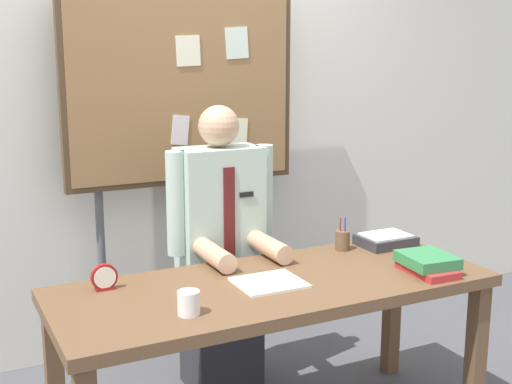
# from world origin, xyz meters

# --- Properties ---
(back_wall) EXTENTS (6.40, 0.08, 2.70)m
(back_wall) POSITION_xyz_m (0.00, 1.25, 1.35)
(back_wall) COLOR silver
(back_wall) RESTS_ON ground_plane
(desk) EXTENTS (1.84, 0.72, 0.73)m
(desk) POSITION_xyz_m (0.00, 0.00, 0.65)
(desk) COLOR brown
(desk) RESTS_ON ground_plane
(person) EXTENTS (0.55, 0.56, 1.43)m
(person) POSITION_xyz_m (0.00, 0.55, 0.66)
(person) COLOR #2D2D33
(person) RESTS_ON ground_plane
(bulletin_board) EXTENTS (1.28, 0.09, 1.99)m
(bulletin_board) POSITION_xyz_m (0.00, 1.04, 1.44)
(bulletin_board) COLOR #4C3823
(bulletin_board) RESTS_ON ground_plane
(book_stack) EXTENTS (0.22, 0.27, 0.08)m
(book_stack) POSITION_xyz_m (0.65, -0.19, 0.77)
(book_stack) COLOR #B22D2D
(book_stack) RESTS_ON desk
(open_notebook) EXTENTS (0.27, 0.24, 0.01)m
(open_notebook) POSITION_xyz_m (-0.03, -0.02, 0.74)
(open_notebook) COLOR white
(open_notebook) RESTS_ON desk
(desk_clock) EXTENTS (0.11, 0.04, 0.11)m
(desk_clock) POSITION_xyz_m (-0.66, 0.22, 0.78)
(desk_clock) COLOR maroon
(desk_clock) RESTS_ON desk
(coffee_mug) EXTENTS (0.08, 0.08, 0.09)m
(coffee_mug) POSITION_xyz_m (-0.45, -0.18, 0.78)
(coffee_mug) COLOR white
(coffee_mug) RESTS_ON desk
(pen_holder) EXTENTS (0.07, 0.07, 0.16)m
(pen_holder) POSITION_xyz_m (0.51, 0.26, 0.78)
(pen_holder) COLOR brown
(pen_holder) RESTS_ON desk
(paper_tray) EXTENTS (0.26, 0.20, 0.06)m
(paper_tray) POSITION_xyz_m (0.74, 0.22, 0.76)
(paper_tray) COLOR #333338
(paper_tray) RESTS_ON desk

